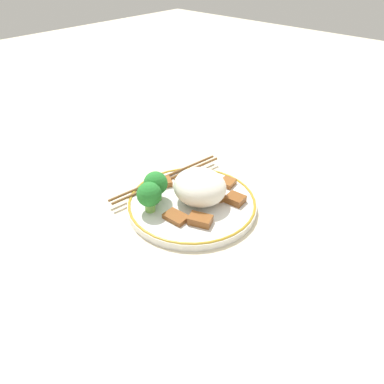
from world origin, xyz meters
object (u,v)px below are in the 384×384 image
plate (192,203)px  broccoli_back_left (156,184)px  chopsticks (167,178)px  broccoli_back_center (149,195)px

plate → broccoli_back_left: (0.05, 0.04, 0.04)m
plate → broccoli_back_left: size_ratio=4.20×
broccoli_back_left → chopsticks: bearing=-60.6°
broccoli_back_left → plate: bearing=-144.2°
broccoli_back_left → broccoli_back_center: (-0.02, 0.03, 0.00)m
plate → broccoli_back_center: 0.08m
plate → broccoli_back_center: broccoli_back_center is taller
broccoli_back_center → chopsticks: broccoli_back_center is taller
broccoli_back_left → broccoli_back_center: bearing=119.1°
broccoli_back_left → chopsticks: (0.03, -0.06, -0.03)m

